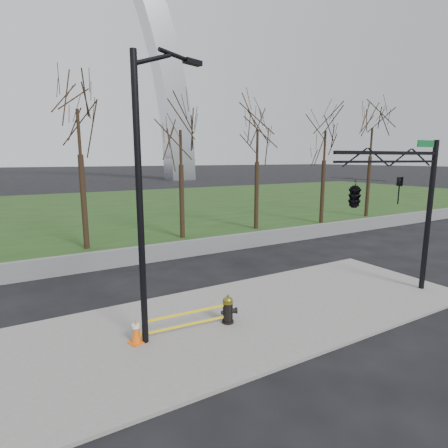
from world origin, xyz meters
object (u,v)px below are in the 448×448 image
fire_hydrant (228,310)px  traffic_cone (136,331)px  traffic_signal_mast (371,192)px  street_light (146,182)px

fire_hydrant → traffic_cone: (-2.94, 0.20, -0.06)m
traffic_cone → traffic_signal_mast: traffic_signal_mast is taller
traffic_signal_mast → street_light: bearing=175.2°
fire_hydrant → street_light: bearing=-165.1°
fire_hydrant → traffic_signal_mast: traffic_signal_mast is taller
traffic_cone → street_light: 4.25m
fire_hydrant → traffic_cone: fire_hydrant is taller
fire_hydrant → street_light: (-2.47, 0.21, 4.16)m
street_light → traffic_signal_mast: bearing=-26.5°
fire_hydrant → traffic_signal_mast: 6.41m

